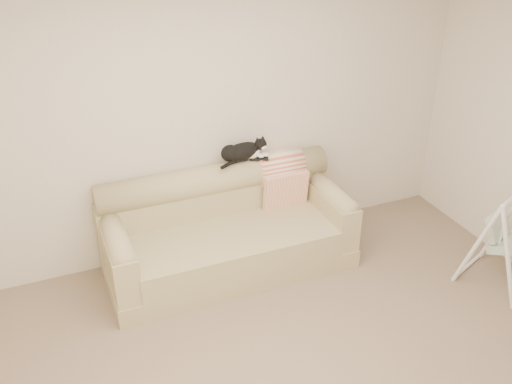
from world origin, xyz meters
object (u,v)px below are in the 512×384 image
(remote_a, at_px, (238,160))
(tuxedo_cat, at_px, (243,151))
(sofa, at_px, (226,231))
(baby_swing, at_px, (505,239))
(remote_b, at_px, (259,159))

(remote_a, xyz_separation_m, tuxedo_cat, (0.04, -0.01, 0.09))
(sofa, height_order, baby_swing, sofa)
(sofa, height_order, tuxedo_cat, tuxedo_cat)
(remote_a, bearing_deg, tuxedo_cat, -12.53)
(sofa, xyz_separation_m, remote_a, (0.22, 0.25, 0.56))
(remote_a, height_order, baby_swing, remote_a)
(sofa, relative_size, tuxedo_cat, 4.30)
(remote_a, bearing_deg, remote_b, -12.49)
(sofa, xyz_separation_m, baby_swing, (2.11, -1.18, 0.10))
(tuxedo_cat, distance_m, baby_swing, 2.39)
(tuxedo_cat, height_order, baby_swing, tuxedo_cat)
(baby_swing, bearing_deg, sofa, 150.91)
(sofa, bearing_deg, tuxedo_cat, 42.73)
(baby_swing, bearing_deg, tuxedo_cat, 142.55)
(sofa, distance_m, remote_a, 0.65)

